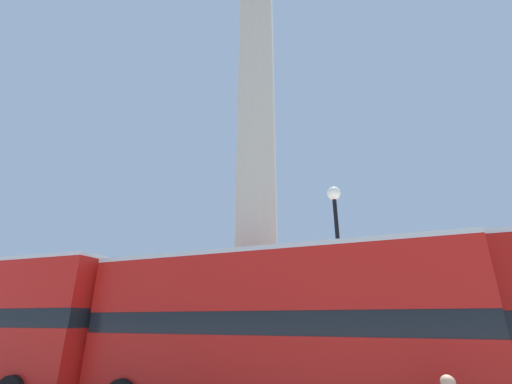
{
  "coord_description": "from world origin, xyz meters",
  "views": [
    {
      "loc": [
        4.88,
        -13.61,
        2.43
      ],
      "look_at": [
        0.0,
        0.0,
        7.86
      ],
      "focal_mm": 24.0,
      "sensor_mm": 36.0,
      "label": 1
    }
  ],
  "objects": [
    {
      "name": "equestrian_statue",
      "position": [
        -9.3,
        2.79,
        1.53
      ],
      "size": [
        4.22,
        3.38,
        5.7
      ],
      "rotation": [
        0.0,
        0.0,
        0.2
      ],
      "color": "#BCB29E",
      "rests_on": "ground_plane"
    },
    {
      "name": "street_lamp",
      "position": [
        3.66,
        -2.1,
        4.13
      ],
      "size": [
        0.48,
        0.48,
        6.84
      ],
      "color": "black",
      "rests_on": "ground_plane"
    },
    {
      "name": "monument_column",
      "position": [
        0.0,
        0.0,
        9.59
      ],
      "size": [
        5.25,
        5.25,
        26.14
      ],
      "color": "#BCB29E",
      "rests_on": "ground_plane"
    },
    {
      "name": "bus_b",
      "position": [
        1.87,
        -4.14,
        2.34
      ],
      "size": [
        10.42,
        3.27,
        4.22
      ],
      "rotation": [
        0.0,
        0.0,
        -0.05
      ],
      "color": "red",
      "rests_on": "ground_plane"
    }
  ]
}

